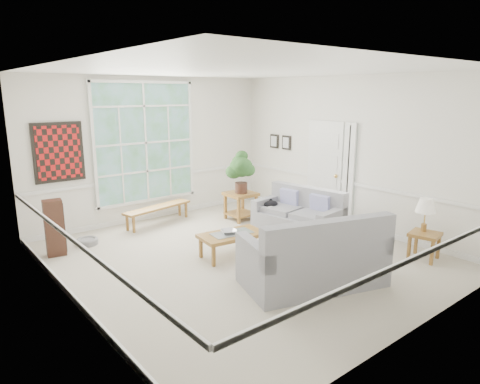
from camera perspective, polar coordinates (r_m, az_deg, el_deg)
name	(u,v)px	position (r m, az deg, el deg)	size (l,w,h in m)	color
floor	(243,256)	(7.22, 0.38, -8.57)	(5.50, 6.00, 0.01)	#B1A997
ceiling	(243,70)	(6.72, 0.43, 15.97)	(5.50, 6.00, 0.02)	white
wall_back	(154,149)	(9.30, -11.45, 5.65)	(5.50, 0.02, 3.00)	white
wall_front	(422,205)	(4.93, 23.12, -1.61)	(5.50, 0.02, 3.00)	white
wall_left	(66,192)	(5.53, -22.22, -0.02)	(0.02, 6.00, 3.00)	white
wall_right	(350,153)	(8.80, 14.45, 5.08)	(0.02, 6.00, 3.00)	white
window_back	(146,143)	(9.16, -12.49, 6.44)	(2.30, 0.08, 2.40)	white
entry_door	(324,171)	(9.20, 11.15, 2.75)	(0.08, 0.90, 2.10)	white
door_sidelight	(349,171)	(8.80, 14.32, 2.79)	(0.08, 0.26, 1.90)	white
wall_art	(59,152)	(8.53, -23.02, 4.90)	(0.90, 0.06, 1.10)	maroon
wall_frame_near	(286,143)	(9.90, 6.16, 6.56)	(0.04, 0.26, 0.32)	black
wall_frame_far	(274,141)	(10.18, 4.56, 6.77)	(0.04, 0.26, 0.32)	black
loveseat_right	(298,212)	(8.20, 7.72, -2.72)	(0.85, 1.64, 0.89)	gray
loveseat_front	(313,249)	(6.14, 9.71, -7.44)	(1.95, 1.01, 1.06)	gray
coffee_table	(232,245)	(7.15, -1.09, -7.05)	(1.07, 0.58, 0.40)	brown
pewter_bowl	(229,231)	(7.06, -1.50, -5.27)	(0.32, 0.32, 0.08)	#939398
window_bench	(158,215)	(9.06, -10.87, -3.04)	(1.57, 0.30, 0.37)	brown
end_table	(241,206)	(9.17, 0.10, -1.87)	(0.59, 0.59, 0.59)	brown
houseplant	(241,172)	(8.97, 0.15, 2.69)	(0.53, 0.53, 0.91)	#254D20
side_table	(424,246)	(7.63, 23.32, -6.64)	(0.44, 0.44, 0.45)	brown
table_lamp	(425,215)	(7.57, 23.44, -2.82)	(0.32, 0.32, 0.55)	white
pet_bed	(87,241)	(8.21, -19.70, -6.21)	(0.39, 0.39, 0.12)	slate
floor_speaker	(54,228)	(7.76, -23.51, -4.41)	(0.30, 0.23, 0.95)	#361E15
cat	(271,204)	(8.44, 4.14, -1.58)	(0.32, 0.23, 0.15)	black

